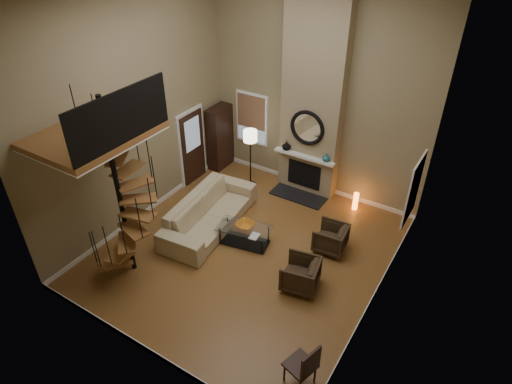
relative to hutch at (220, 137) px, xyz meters
The scene contains 32 objects.
ground 4.07m from the hutch, 45.76° to the right, with size 6.00×6.50×0.01m, color olive.
back_wall 3.32m from the hutch, ahead, with size 6.00×0.02×5.50m, color #8B7C59.
front_wall 6.92m from the hutch, 65.60° to the right, with size 6.00×0.02×5.50m, color #8B7C59.
left_wall 3.37m from the hutch, 94.82° to the right, with size 0.02×6.50×5.50m, color #8B7C59.
right_wall 6.67m from the hutch, 26.20° to the right, with size 0.02×6.50×5.50m, color #8B7C59.
baseboard_back 2.93m from the hutch, ahead, with size 6.00×0.02×0.12m, color white.
baseboard_front 6.73m from the hutch, 65.56° to the right, with size 6.00×0.02×0.12m, color white.
baseboard_left 2.98m from the hutch, 94.62° to the right, with size 0.02×6.50×0.12m, color white.
baseboard_right 6.47m from the hutch, 26.24° to the right, with size 0.02×6.50×0.12m, color white.
chimney_breast 3.30m from the hutch, ahead, with size 1.60×0.38×5.50m, color #907F5E.
hearth 2.93m from the hutch, ahead, with size 1.50×0.60×0.04m, color black.
firebox 2.79m from the hutch, ahead, with size 0.95×0.02×0.72m, color black.
mantel 2.77m from the hutch, ahead, with size 1.70×0.18×0.06m, color white.
mirror_frame 2.94m from the hutch, ahead, with size 0.94×0.94×0.10m, color black.
mirror_disc 2.94m from the hutch, ahead, with size 0.80×0.80×0.01m, color white.
vase_left 2.24m from the hutch, ahead, with size 0.24×0.24×0.25m, color black.
vase_right 3.38m from the hutch, ahead, with size 0.20×0.20×0.21m, color #1A555D.
window_back 1.16m from the hutch, 24.20° to the left, with size 1.02×0.06×1.52m.
window_right 5.83m from the hutch, ahead, with size 0.06×1.02×1.52m.
entry_door 1.06m from the hutch, 100.61° to the right, with size 0.10×1.05×2.16m.
loft 5.22m from the hutch, 81.22° to the right, with size 1.70×2.20×1.09m.
spiral_stair 4.80m from the hutch, 78.05° to the right, with size 1.47×1.47×4.06m.
hutch is the anchor object (origin of this frame).
sofa 2.98m from the hutch, 59.85° to the right, with size 2.93×1.15×0.85m, color tan.
armchair_near 4.83m from the hutch, 22.11° to the right, with size 0.69×0.71×0.64m, color #3B2A1B.
armchair_far 5.45m from the hutch, 36.03° to the right, with size 0.72×0.74×0.68m, color #3B2A1B.
coffee_table 3.74m from the hutch, 45.86° to the right, with size 1.34×0.85×0.46m.
bowl 3.68m from the hutch, 45.32° to the right, with size 0.42×0.42×0.10m, color orange.
book 4.07m from the hutch, 43.78° to the right, with size 0.20×0.26×0.03m, color gray.
floor_lamp 1.50m from the hutch, 18.80° to the right, with size 0.37×0.37×1.70m.
accent_lamp 4.34m from the hutch, ahead, with size 0.13×0.13×0.48m, color orange.
side_chair 7.48m from the hutch, 43.79° to the right, with size 0.56×0.56×0.97m.
Camera 1 is at (4.25, -6.41, 6.85)m, focal length 30.87 mm.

